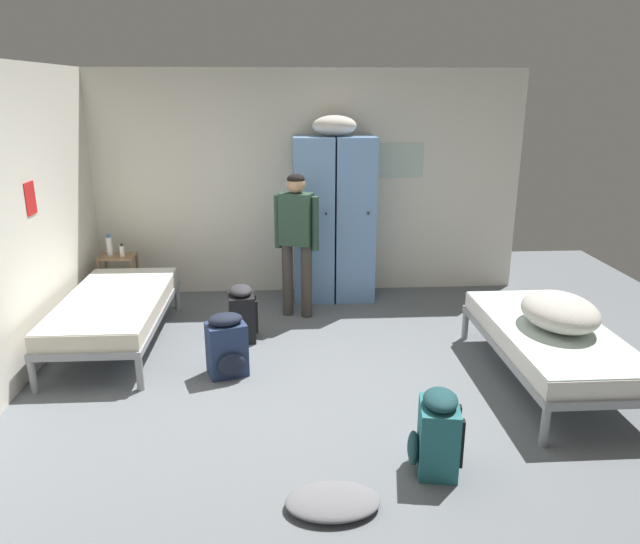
% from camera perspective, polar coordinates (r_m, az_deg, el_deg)
% --- Properties ---
extents(ground_plane, '(8.40, 8.40, 0.00)m').
position_cam_1_polar(ground_plane, '(4.87, 0.19, -11.66)').
color(ground_plane, slate).
extents(room_backdrop, '(4.99, 5.31, 2.57)m').
position_cam_1_polar(room_backdrop, '(5.74, -13.40, 6.00)').
color(room_backdrop, silver).
rests_on(room_backdrop, ground_plane).
extents(locker_bank, '(0.90, 0.55, 2.07)m').
position_cam_1_polar(locker_bank, '(6.77, 1.33, 5.39)').
color(locker_bank, '#6B93C6').
rests_on(locker_bank, ground_plane).
extents(shelf_unit, '(0.38, 0.30, 0.57)m').
position_cam_1_polar(shelf_unit, '(7.06, -18.61, -0.25)').
color(shelf_unit, '#99704C').
rests_on(shelf_unit, ground_plane).
extents(bed_left_rear, '(0.90, 1.90, 0.49)m').
position_cam_1_polar(bed_left_rear, '(5.93, -19.05, -3.20)').
color(bed_left_rear, gray).
rests_on(bed_left_rear, ground_plane).
extents(bed_right, '(0.90, 1.90, 0.49)m').
position_cam_1_polar(bed_right, '(5.27, 21.16, -6.01)').
color(bed_right, gray).
rests_on(bed_right, ground_plane).
extents(bedding_heap, '(0.58, 0.75, 0.27)m').
position_cam_1_polar(bedding_heap, '(5.20, 21.91, -3.51)').
color(bedding_heap, '#B7B2A8').
rests_on(bedding_heap, bed_right).
extents(person_traveler, '(0.46, 0.29, 1.52)m').
position_cam_1_polar(person_traveler, '(6.20, -2.26, 3.80)').
color(person_traveler, '#3D3833').
rests_on(person_traveler, ground_plane).
extents(water_bottle, '(0.07, 0.07, 0.24)m').
position_cam_1_polar(water_bottle, '(7.02, -19.46, 2.38)').
color(water_bottle, white).
rests_on(water_bottle, shelf_unit).
extents(lotion_bottle, '(0.05, 0.05, 0.14)m').
position_cam_1_polar(lotion_bottle, '(6.93, -18.36, 1.93)').
color(lotion_bottle, white).
rests_on(lotion_bottle, shelf_unit).
extents(backpack_teal, '(0.37, 0.35, 0.55)m').
position_cam_1_polar(backpack_teal, '(3.98, 11.07, -14.89)').
color(backpack_teal, '#23666B').
rests_on(backpack_teal, ground_plane).
extents(backpack_black, '(0.36, 0.35, 0.55)m').
position_cam_1_polar(backpack_black, '(5.83, -7.58, -4.00)').
color(backpack_black, black).
rests_on(backpack_black, ground_plane).
extents(backpack_navy, '(0.38, 0.39, 0.55)m').
position_cam_1_polar(backpack_navy, '(5.15, -8.87, -7.02)').
color(backpack_navy, navy).
rests_on(backpack_navy, ground_plane).
extents(clothes_pile_grey, '(0.56, 0.37, 0.09)m').
position_cam_1_polar(clothes_pile_grey, '(3.73, 1.23, -21.05)').
color(clothes_pile_grey, slate).
rests_on(clothes_pile_grey, ground_plane).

